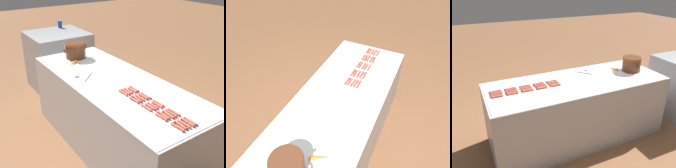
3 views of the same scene
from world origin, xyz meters
The scene contains 30 objects.
ground_plane centered at (0.00, 0.00, 0.00)m, with size 20.00×20.00×0.00m, color brown.
griddle_counter centered at (0.00, 0.00, 0.42)m, with size 0.88×2.30×0.84m.
hot_dog_0 centered at (-0.11, -1.01, 0.85)m, with size 0.03×0.14×0.02m.
hot_dog_1 centered at (-0.11, -0.83, 0.85)m, with size 0.03×0.14×0.02m.
hot_dog_2 centered at (-0.11, -0.66, 0.85)m, with size 0.02×0.14×0.02m.
hot_dog_3 centered at (-0.11, -0.49, 0.85)m, with size 0.03×0.14×0.02m.
hot_dog_4 centered at (-0.11, -0.32, 0.85)m, with size 0.03×0.14×0.02m.
hot_dog_5 centered at (-0.07, -1.01, 0.85)m, with size 0.03×0.14×0.02m.
hot_dog_6 centered at (-0.08, -0.83, 0.85)m, with size 0.03×0.14×0.02m.
hot_dog_7 centered at (-0.07, -0.66, 0.85)m, with size 0.03×0.14×0.02m.
hot_dog_8 centered at (-0.08, -0.49, 0.85)m, with size 0.03×0.14×0.02m.
hot_dog_9 centered at (-0.08, -0.31, 0.85)m, with size 0.03×0.14×0.02m.
hot_dog_10 centered at (-0.04, -1.01, 0.85)m, with size 0.03×0.14×0.02m.
hot_dog_11 centered at (-0.04, -0.84, 0.85)m, with size 0.03×0.14×0.02m.
hot_dog_12 centered at (-0.04, -0.66, 0.85)m, with size 0.02×0.14×0.02m.
hot_dog_13 centered at (-0.04, -0.48, 0.85)m, with size 0.02×0.14×0.02m.
hot_dog_14 centered at (-0.04, -0.31, 0.85)m, with size 0.03×0.14×0.02m.
hot_dog_15 centered at (0.00, -1.01, 0.85)m, with size 0.03×0.14×0.02m.
hot_dog_16 centered at (-0.01, -0.84, 0.85)m, with size 0.03×0.14×0.02m.
hot_dog_17 centered at (0.00, -0.66, 0.85)m, with size 0.03×0.14×0.02m.
hot_dog_18 centered at (0.00, -0.48, 0.85)m, with size 0.03×0.14×0.02m.
hot_dog_19 centered at (0.00, -0.31, 0.85)m, with size 0.03×0.14×0.02m.
hot_dog_20 centered at (0.03, -1.01, 0.85)m, with size 0.03×0.14×0.02m.
hot_dog_21 centered at (0.03, -0.84, 0.85)m, with size 0.02×0.14×0.02m.
hot_dog_22 centered at (0.03, -0.66, 0.85)m, with size 0.02×0.14×0.02m.
hot_dog_23 centered at (0.03, -0.49, 0.85)m, with size 0.03×0.14×0.02m.
hot_dog_24 centered at (0.03, -0.31, 0.85)m, with size 0.03×0.14×0.02m.
bean_pot centered at (0.00, 0.85, 0.95)m, with size 0.32×0.26×0.20m.
serving_spoon centered at (-0.25, 0.27, 0.85)m, with size 0.22×0.21×0.02m.
carrot centered at (-0.15, 0.65, 0.86)m, with size 0.17×0.11×0.03m.
Camera 3 is at (2.38, -1.29, 2.03)m, focal length 37.23 mm.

